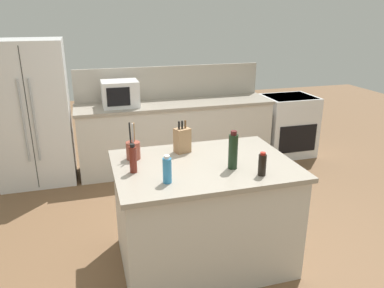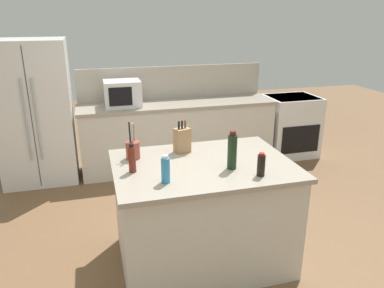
{
  "view_description": "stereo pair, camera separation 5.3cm",
  "coord_description": "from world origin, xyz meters",
  "px_view_note": "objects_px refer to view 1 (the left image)",
  "views": [
    {
      "loc": [
        -0.9,
        -2.73,
        2.13
      ],
      "look_at": [
        0.0,
        0.35,
        0.99
      ],
      "focal_mm": 35.0,
      "sensor_mm": 36.0,
      "label": 1
    },
    {
      "loc": [
        -0.85,
        -2.75,
        2.13
      ],
      "look_at": [
        0.0,
        0.35,
        0.99
      ],
      "focal_mm": 35.0,
      "sensor_mm": 36.0,
      "label": 2
    }
  ],
  "objects_px": {
    "dish_soap_bottle": "(167,170)",
    "refrigerator": "(32,113)",
    "range_oven": "(287,125)",
    "knife_block": "(182,140)",
    "microwave": "(120,94)",
    "utensil_crock": "(133,150)",
    "wine_bottle": "(233,151)",
    "soy_sauce_bottle": "(262,164)",
    "vinegar_bottle": "(133,159)"
  },
  "relations": [
    {
      "from": "dish_soap_bottle",
      "to": "refrigerator",
      "type": "bearing_deg",
      "value": 115.1
    },
    {
      "from": "range_oven",
      "to": "knife_block",
      "type": "height_order",
      "value": "knife_block"
    },
    {
      "from": "microwave",
      "to": "knife_block",
      "type": "xyz_separation_m",
      "value": [
        0.34,
        -1.89,
        -0.06
      ]
    },
    {
      "from": "knife_block",
      "to": "range_oven",
      "type": "bearing_deg",
      "value": 23.96
    },
    {
      "from": "utensil_crock",
      "to": "wine_bottle",
      "type": "distance_m",
      "value": 0.85
    },
    {
      "from": "dish_soap_bottle",
      "to": "soy_sauce_bottle",
      "type": "bearing_deg",
      "value": -5.75
    },
    {
      "from": "utensil_crock",
      "to": "dish_soap_bottle",
      "type": "xyz_separation_m",
      "value": [
        0.17,
        -0.54,
        0.02
      ]
    },
    {
      "from": "vinegar_bottle",
      "to": "soy_sauce_bottle",
      "type": "bearing_deg",
      "value": -19.39
    },
    {
      "from": "microwave",
      "to": "wine_bottle",
      "type": "bearing_deg",
      "value": -74.91
    },
    {
      "from": "soy_sauce_bottle",
      "to": "vinegar_bottle",
      "type": "xyz_separation_m",
      "value": [
        -0.94,
        0.33,
        0.02
      ]
    },
    {
      "from": "refrigerator",
      "to": "soy_sauce_bottle",
      "type": "height_order",
      "value": "refrigerator"
    },
    {
      "from": "wine_bottle",
      "to": "dish_soap_bottle",
      "type": "bearing_deg",
      "value": -168.36
    },
    {
      "from": "wine_bottle",
      "to": "dish_soap_bottle",
      "type": "relative_size",
      "value": 1.47
    },
    {
      "from": "microwave",
      "to": "utensil_crock",
      "type": "xyz_separation_m",
      "value": [
        -0.1,
        -1.93,
        -0.09
      ]
    },
    {
      "from": "dish_soap_bottle",
      "to": "soy_sauce_bottle",
      "type": "relative_size",
      "value": 1.14
    },
    {
      "from": "range_oven",
      "to": "utensil_crock",
      "type": "xyz_separation_m",
      "value": [
        -2.63,
        -1.93,
        0.56
      ]
    },
    {
      "from": "dish_soap_bottle",
      "to": "vinegar_bottle",
      "type": "xyz_separation_m",
      "value": [
        -0.21,
        0.26,
        0.01
      ]
    },
    {
      "from": "knife_block",
      "to": "microwave",
      "type": "bearing_deg",
      "value": 83.36
    },
    {
      "from": "range_oven",
      "to": "wine_bottle",
      "type": "relative_size",
      "value": 2.93
    },
    {
      "from": "utensil_crock",
      "to": "soy_sauce_bottle",
      "type": "height_order",
      "value": "utensil_crock"
    },
    {
      "from": "microwave",
      "to": "utensil_crock",
      "type": "height_order",
      "value": "microwave"
    },
    {
      "from": "range_oven",
      "to": "refrigerator",
      "type": "bearing_deg",
      "value": 179.19
    },
    {
      "from": "microwave",
      "to": "soy_sauce_bottle",
      "type": "bearing_deg",
      "value": -72.56
    },
    {
      "from": "microwave",
      "to": "range_oven",
      "type": "bearing_deg",
      "value": -0.0
    },
    {
      "from": "microwave",
      "to": "knife_block",
      "type": "height_order",
      "value": "microwave"
    },
    {
      "from": "knife_block",
      "to": "utensil_crock",
      "type": "relative_size",
      "value": 0.91
    },
    {
      "from": "wine_bottle",
      "to": "soy_sauce_bottle",
      "type": "height_order",
      "value": "wine_bottle"
    },
    {
      "from": "utensil_crock",
      "to": "wine_bottle",
      "type": "height_order",
      "value": "utensil_crock"
    },
    {
      "from": "utensil_crock",
      "to": "dish_soap_bottle",
      "type": "bearing_deg",
      "value": -72.22
    },
    {
      "from": "knife_block",
      "to": "dish_soap_bottle",
      "type": "relative_size",
      "value": 1.36
    },
    {
      "from": "knife_block",
      "to": "soy_sauce_bottle",
      "type": "height_order",
      "value": "knife_block"
    },
    {
      "from": "soy_sauce_bottle",
      "to": "range_oven",
      "type": "bearing_deg",
      "value": 55.86
    },
    {
      "from": "knife_block",
      "to": "refrigerator",
      "type": "bearing_deg",
      "value": 109.85
    },
    {
      "from": "refrigerator",
      "to": "knife_block",
      "type": "height_order",
      "value": "refrigerator"
    },
    {
      "from": "utensil_crock",
      "to": "knife_block",
      "type": "bearing_deg",
      "value": 5.22
    },
    {
      "from": "range_oven",
      "to": "knife_block",
      "type": "distance_m",
      "value": 2.95
    },
    {
      "from": "microwave",
      "to": "vinegar_bottle",
      "type": "distance_m",
      "value": 2.23
    },
    {
      "from": "microwave",
      "to": "refrigerator",
      "type": "bearing_deg",
      "value": 177.35
    },
    {
      "from": "wine_bottle",
      "to": "soy_sauce_bottle",
      "type": "relative_size",
      "value": 1.68
    },
    {
      "from": "utensil_crock",
      "to": "vinegar_bottle",
      "type": "xyz_separation_m",
      "value": [
        -0.04,
        -0.29,
        0.03
      ]
    },
    {
      "from": "soy_sauce_bottle",
      "to": "vinegar_bottle",
      "type": "distance_m",
      "value": 1.0
    },
    {
      "from": "refrigerator",
      "to": "knife_block",
      "type": "bearing_deg",
      "value": -53.23
    },
    {
      "from": "microwave",
      "to": "dish_soap_bottle",
      "type": "height_order",
      "value": "microwave"
    },
    {
      "from": "range_oven",
      "to": "vinegar_bottle",
      "type": "xyz_separation_m",
      "value": [
        -2.67,
        -2.22,
        0.58
      ]
    },
    {
      "from": "refrigerator",
      "to": "soy_sauce_bottle",
      "type": "xyz_separation_m",
      "value": [
        1.91,
        -2.6,
        0.12
      ]
    },
    {
      "from": "wine_bottle",
      "to": "dish_soap_bottle",
      "type": "distance_m",
      "value": 0.58
    },
    {
      "from": "utensil_crock",
      "to": "wine_bottle",
      "type": "bearing_deg",
      "value": -30.12
    },
    {
      "from": "dish_soap_bottle",
      "to": "vinegar_bottle",
      "type": "distance_m",
      "value": 0.33
    },
    {
      "from": "refrigerator",
      "to": "soy_sauce_bottle",
      "type": "distance_m",
      "value": 3.23
    },
    {
      "from": "refrigerator",
      "to": "dish_soap_bottle",
      "type": "xyz_separation_m",
      "value": [
        1.18,
        -2.53,
        0.13
      ]
    }
  ]
}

